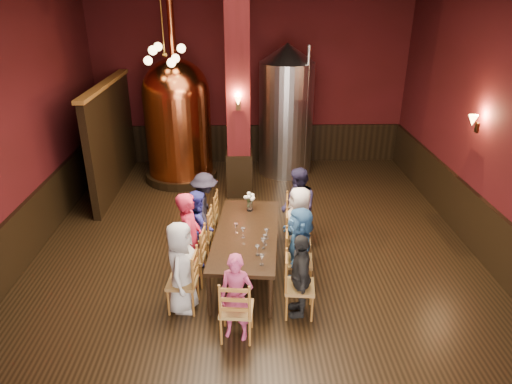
{
  "coord_description": "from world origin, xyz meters",
  "views": [
    {
      "loc": [
        -0.18,
        -6.84,
        4.37
      ],
      "look_at": [
        0.01,
        0.2,
        1.2
      ],
      "focal_mm": 32.0,
      "sensor_mm": 36.0,
      "label": 1
    }
  ],
  "objects_px": {
    "person_0": "(181,267)",
    "copper_kettle": "(178,119)",
    "rose_vase": "(250,199)",
    "person_1": "(190,239)",
    "person_2": "(198,226)",
    "dining_table": "(246,236)",
    "steel_vessel": "(286,111)"
  },
  "relations": [
    {
      "from": "person_0",
      "to": "steel_vessel",
      "type": "height_order",
      "value": "steel_vessel"
    },
    {
      "from": "dining_table",
      "to": "person_2",
      "type": "bearing_deg",
      "value": 158.78
    },
    {
      "from": "dining_table",
      "to": "person_1",
      "type": "xyz_separation_m",
      "value": [
        -0.88,
        -0.25,
        0.1
      ]
    },
    {
      "from": "copper_kettle",
      "to": "person_2",
      "type": "bearing_deg",
      "value": -78.34
    },
    {
      "from": "dining_table",
      "to": "person_1",
      "type": "distance_m",
      "value": 0.92
    },
    {
      "from": "dining_table",
      "to": "rose_vase",
      "type": "distance_m",
      "value": 0.84
    },
    {
      "from": "person_0",
      "to": "rose_vase",
      "type": "bearing_deg",
      "value": -23.08
    },
    {
      "from": "person_0",
      "to": "copper_kettle",
      "type": "distance_m",
      "value": 5.17
    },
    {
      "from": "dining_table",
      "to": "person_0",
      "type": "xyz_separation_m",
      "value": [
        -0.94,
        -0.92,
        0.02
      ]
    },
    {
      "from": "person_2",
      "to": "copper_kettle",
      "type": "distance_m",
      "value": 3.91
    },
    {
      "from": "person_0",
      "to": "person_2",
      "type": "xyz_separation_m",
      "value": [
        0.13,
        1.32,
        -0.05
      ]
    },
    {
      "from": "person_0",
      "to": "person_1",
      "type": "xyz_separation_m",
      "value": [
        0.06,
        0.67,
        0.08
      ]
    },
    {
      "from": "dining_table",
      "to": "rose_vase",
      "type": "relative_size",
      "value": 7.25
    },
    {
      "from": "dining_table",
      "to": "rose_vase",
      "type": "xyz_separation_m",
      "value": [
        0.07,
        0.78,
        0.29
      ]
    },
    {
      "from": "copper_kettle",
      "to": "rose_vase",
      "type": "distance_m",
      "value": 3.78
    },
    {
      "from": "person_0",
      "to": "person_2",
      "type": "bearing_deg",
      "value": 2.12
    },
    {
      "from": "person_0",
      "to": "person_2",
      "type": "distance_m",
      "value": 1.33
    },
    {
      "from": "dining_table",
      "to": "person_0",
      "type": "relative_size",
      "value": 1.76
    },
    {
      "from": "person_1",
      "to": "dining_table",
      "type": "bearing_deg",
      "value": -76.72
    },
    {
      "from": "rose_vase",
      "to": "person_1",
      "type": "bearing_deg",
      "value": -132.39
    },
    {
      "from": "person_1",
      "to": "steel_vessel",
      "type": "xyz_separation_m",
      "value": [
        1.89,
        4.8,
        0.81
      ]
    },
    {
      "from": "dining_table",
      "to": "person_0",
      "type": "bearing_deg",
      "value": -130.36
    },
    {
      "from": "dining_table",
      "to": "copper_kettle",
      "type": "bearing_deg",
      "value": 116.36
    },
    {
      "from": "person_1",
      "to": "person_2",
      "type": "distance_m",
      "value": 0.67
    },
    {
      "from": "person_1",
      "to": "steel_vessel",
      "type": "height_order",
      "value": "steel_vessel"
    },
    {
      "from": "copper_kettle",
      "to": "person_1",
      "type": "bearing_deg",
      "value": -80.83
    },
    {
      "from": "person_2",
      "to": "rose_vase",
      "type": "distance_m",
      "value": 1.01
    },
    {
      "from": "person_0",
      "to": "person_2",
      "type": "height_order",
      "value": "person_0"
    },
    {
      "from": "person_0",
      "to": "copper_kettle",
      "type": "height_order",
      "value": "copper_kettle"
    },
    {
      "from": "person_2",
      "to": "rose_vase",
      "type": "height_order",
      "value": "person_2"
    },
    {
      "from": "copper_kettle",
      "to": "steel_vessel",
      "type": "relative_size",
      "value": 1.3
    },
    {
      "from": "person_1",
      "to": "rose_vase",
      "type": "xyz_separation_m",
      "value": [
        0.94,
        1.03,
        0.19
      ]
    }
  ]
}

